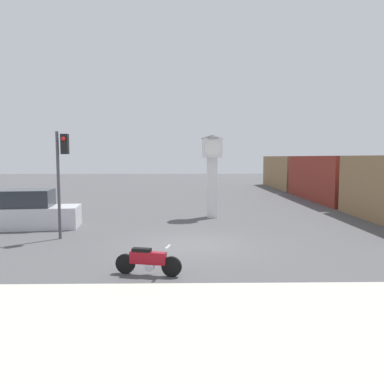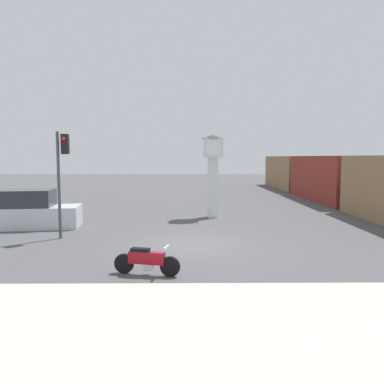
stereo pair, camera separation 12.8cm
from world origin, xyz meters
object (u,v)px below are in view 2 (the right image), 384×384
(parked_car, at_px, (32,212))
(clock_tower, at_px, (213,163))
(freight_train, at_px, (327,178))
(motorcycle, at_px, (147,261))
(traffic_light, at_px, (62,166))

(parked_car, bearing_deg, clock_tower, 11.84)
(freight_train, bearing_deg, clock_tower, -138.48)
(motorcycle, xyz_separation_m, clock_tower, (2.52, 10.11, 2.59))
(freight_train, distance_m, traffic_light, 20.97)
(clock_tower, xyz_separation_m, freight_train, (9.42, 8.35, -1.30))
(motorcycle, distance_m, freight_train, 22.02)
(clock_tower, height_order, traffic_light, clock_tower)
(parked_car, bearing_deg, traffic_light, -53.47)
(clock_tower, bearing_deg, parked_car, -161.45)
(freight_train, xyz_separation_m, traffic_light, (-15.84, -13.68, 1.28))
(freight_train, bearing_deg, traffic_light, -139.18)
(motorcycle, height_order, parked_car, parked_car)
(motorcycle, relative_size, parked_car, 0.44)
(traffic_light, xyz_separation_m, parked_car, (-2.28, 2.42, -2.22))
(clock_tower, distance_m, freight_train, 12.66)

